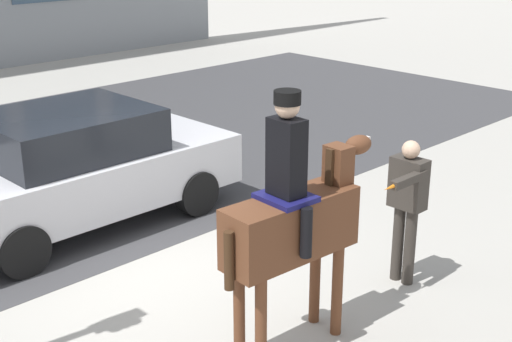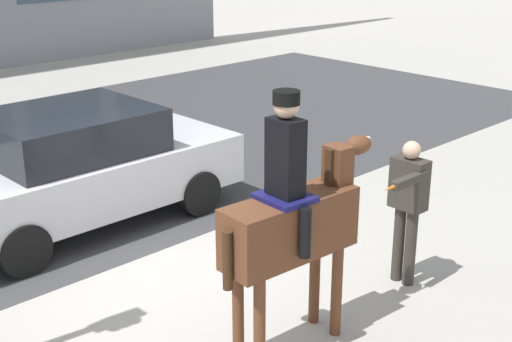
% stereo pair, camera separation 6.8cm
% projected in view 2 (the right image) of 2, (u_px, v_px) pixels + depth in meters
% --- Properties ---
extents(ground_plane, '(80.00, 80.00, 0.00)m').
position_uv_depth(ground_plane, '(159.00, 274.00, 8.36)').
color(ground_plane, '#9E9B93').
extents(mounted_horse_lead, '(1.82, 0.65, 2.55)m').
position_uv_depth(mounted_horse_lead, '(293.00, 219.00, 6.56)').
color(mounted_horse_lead, '#59331E').
rests_on(mounted_horse_lead, ground_plane).
extents(pedestrian_bystander, '(0.82, 0.43, 1.69)m').
position_uv_depth(pedestrian_bystander, '(408.00, 201.00, 7.85)').
color(pedestrian_bystander, '#332D28').
rests_on(pedestrian_bystander, ground_plane).
extents(street_car_near_lane, '(4.23, 2.04, 1.59)m').
position_uv_depth(street_car_near_lane, '(77.00, 166.00, 9.55)').
color(street_car_near_lane, '#B7B7BC').
rests_on(street_car_near_lane, ground_plane).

